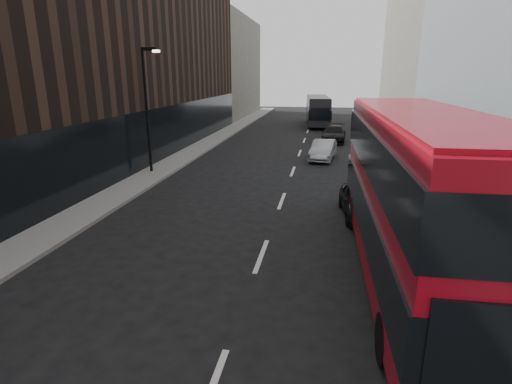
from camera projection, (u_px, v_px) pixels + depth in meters
The scene contains 11 objects.
sidewalk_right at pixel (406, 158), 27.89m from camera, with size 3.00×80.00×0.15m, color slate.
sidewalk_left at pixel (194, 151), 30.46m from camera, with size 2.00×80.00×0.15m, color slate.
building_victorian at pixel (421, 35), 42.45m from camera, with size 6.50×24.00×21.00m.
building_left_mid at pixel (170, 58), 33.79m from camera, with size 5.00×24.00×14.00m, color black.
building_left_far at pixel (230, 68), 54.71m from camera, with size 5.00×20.00×13.00m, color #615C56.
street_lamp at pixel (148, 102), 22.72m from camera, with size 1.06×0.22×7.00m.
red_bus at pixel (417, 190), 10.95m from camera, with size 3.09×12.03×4.83m.
grey_bus at pixel (318, 110), 45.84m from camera, with size 3.17×10.27×3.28m.
car_a at pixel (361, 201), 16.59m from camera, with size 1.54×3.84×1.31m, color black.
car_b at pixel (323, 150), 27.66m from camera, with size 1.43×4.10×1.35m, color #9A9DA2.
car_c at pixel (334, 134), 34.90m from camera, with size 1.95×4.80×1.39m, color black.
Camera 1 is at (1.90, -3.81, 5.74)m, focal length 28.00 mm.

